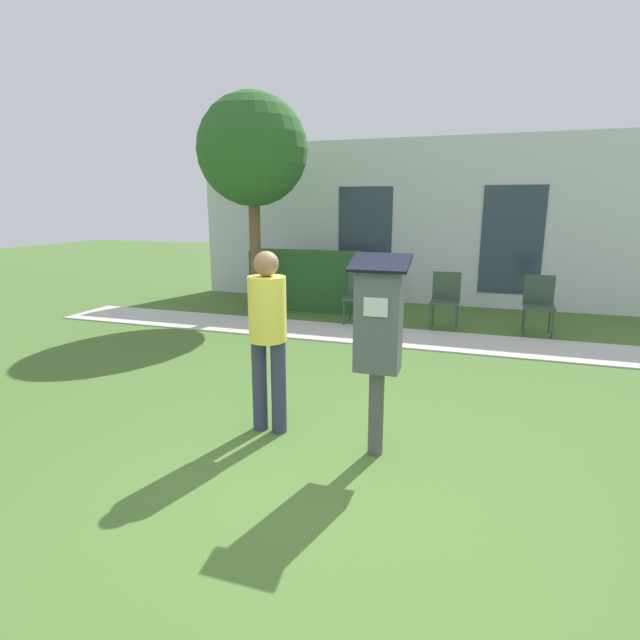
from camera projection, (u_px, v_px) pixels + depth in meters
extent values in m
plane|color=#476B2D|center=(330.00, 477.00, 3.65)|extent=(40.00, 40.00, 0.00)
cube|color=beige|center=(411.00, 338.00, 7.41)|extent=(12.00, 1.10, 0.02)
cube|color=silver|center=(436.00, 223.00, 9.74)|extent=(10.00, 0.24, 3.20)
cube|color=#2D3D4C|center=(365.00, 237.00, 10.12)|extent=(1.10, 0.02, 2.00)
cube|color=#2D3D4C|center=(512.00, 240.00, 9.26)|extent=(1.10, 0.02, 2.00)
cylinder|color=#4C4C4C|center=(376.00, 412.00, 3.93)|extent=(0.12, 0.12, 0.70)
cube|color=#4C5156|center=(379.00, 320.00, 3.76)|extent=(0.34, 0.22, 0.80)
cube|color=silver|center=(376.00, 307.00, 3.62)|extent=(0.18, 0.01, 0.14)
cube|color=black|center=(380.00, 263.00, 3.66)|extent=(0.44, 0.31, 0.12)
cylinder|color=#333851|center=(260.00, 385.00, 4.35)|extent=(0.13, 0.13, 0.82)
cylinder|color=#333851|center=(279.00, 387.00, 4.30)|extent=(0.13, 0.13, 0.82)
cylinder|color=#EADB4C|center=(267.00, 309.00, 4.17)|extent=(0.32, 0.32, 0.55)
sphere|color=#8C6647|center=(266.00, 264.00, 4.09)|extent=(0.21, 0.21, 0.21)
cylinder|color=#334738|center=(344.00, 314.00, 8.15)|extent=(0.03, 0.03, 0.42)
cylinder|color=#334738|center=(367.00, 315.00, 8.04)|extent=(0.03, 0.03, 0.42)
cylinder|color=#334738|center=(350.00, 309.00, 8.50)|extent=(0.03, 0.03, 0.42)
cylinder|color=#334738|center=(372.00, 310.00, 8.39)|extent=(0.03, 0.03, 0.42)
cube|color=#334738|center=(358.00, 298.00, 8.22)|extent=(0.44, 0.44, 0.04)
cube|color=#334738|center=(361.00, 282.00, 8.35)|extent=(0.44, 0.04, 0.44)
cylinder|color=#334738|center=(430.00, 318.00, 7.83)|extent=(0.03, 0.03, 0.42)
cylinder|color=#334738|center=(455.00, 320.00, 7.71)|extent=(0.03, 0.03, 0.42)
cylinder|color=#334738|center=(433.00, 313.00, 8.18)|extent=(0.03, 0.03, 0.42)
cylinder|color=#334738|center=(457.00, 315.00, 8.06)|extent=(0.03, 0.03, 0.42)
cube|color=#334738|center=(445.00, 302.00, 7.90)|extent=(0.44, 0.44, 0.04)
cube|color=#334738|center=(447.00, 285.00, 8.03)|extent=(0.44, 0.04, 0.44)
cylinder|color=#334738|center=(525.00, 323.00, 7.48)|extent=(0.03, 0.03, 0.42)
cylinder|color=#334738|center=(552.00, 325.00, 7.36)|extent=(0.03, 0.03, 0.42)
cylinder|color=#334738|center=(523.00, 318.00, 7.83)|extent=(0.03, 0.03, 0.42)
cylinder|color=#334738|center=(549.00, 320.00, 7.71)|extent=(0.03, 0.03, 0.42)
cube|color=#334738|center=(539.00, 307.00, 7.54)|extent=(0.44, 0.44, 0.04)
cube|color=#334738|center=(539.00, 289.00, 7.67)|extent=(0.44, 0.04, 0.44)
cube|color=#285628|center=(306.00, 280.00, 9.46)|extent=(2.08, 0.60, 1.10)
cylinder|color=brown|center=(256.00, 253.00, 8.94)|extent=(0.20, 0.20, 2.20)
sphere|color=#2D6028|center=(253.00, 150.00, 8.54)|extent=(1.90, 1.90, 1.90)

